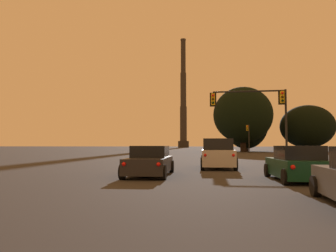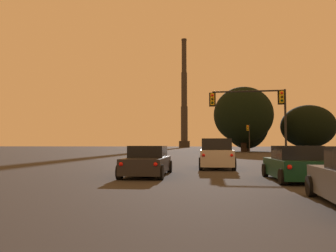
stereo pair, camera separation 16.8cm
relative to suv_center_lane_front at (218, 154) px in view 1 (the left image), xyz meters
name	(u,v)px [view 1 (the left image)]	position (x,y,z in m)	size (l,w,h in m)	color
suv_center_lane_front	(218,154)	(0.00, 0.00, 0.00)	(2.25, 4.96, 1.86)	silver
sedan_left_lane_second	(150,162)	(-3.25, -5.51, -0.23)	(2.18, 4.77, 1.43)	#232328
hatchback_right_lane_second	(297,165)	(3.18, -6.93, -0.23)	(2.08, 4.17, 1.44)	#0F3823
traffic_light_far_right	(248,134)	(5.99, 42.43, 2.62)	(0.78, 0.50, 5.34)	black
traffic_light_overhead_right	(260,106)	(3.70, 7.97, 3.92)	(6.65, 0.50, 6.24)	black
smokestack	(183,105)	(-17.30, 153.98, 22.28)	(5.82, 5.82, 59.23)	#2B2722
treeline_center_right	(307,126)	(20.27, 56.00, 4.70)	(11.92, 10.73, 10.41)	black
treeline_left_mid	(246,123)	(6.80, 55.96, 5.67)	(10.15, 9.13, 12.57)	black
treeline_center_left	(243,115)	(5.59, 49.25, 6.89)	(12.39, 11.15, 13.72)	black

